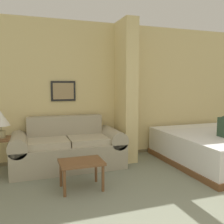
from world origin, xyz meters
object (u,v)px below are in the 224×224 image
coffee_table (81,165)px  table_lamp (1,120)px  couch (68,149)px  bed (218,147)px

coffee_table → table_lamp: table_lamp is taller
couch → table_lamp: 1.19m
table_lamp → bed: table_lamp is taller
table_lamp → couch: bearing=0.2°
couch → table_lamp: bearing=-179.8°
coffee_table → couch: bearing=91.5°
bed → table_lamp: bearing=170.3°
couch → coffee_table: couch is taller
coffee_table → table_lamp: size_ratio=1.36×
couch → coffee_table: size_ratio=3.22×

